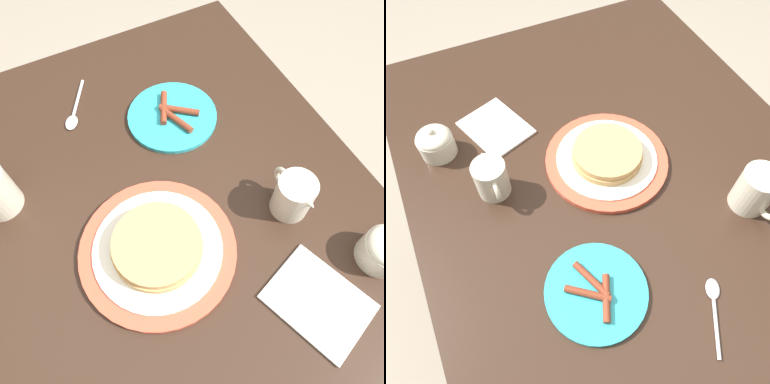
# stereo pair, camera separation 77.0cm
# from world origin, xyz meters

# --- Properties ---
(ground_plane) EXTENTS (8.00, 8.00, 0.00)m
(ground_plane) POSITION_xyz_m (0.00, 0.00, 0.00)
(ground_plane) COLOR gray
(dining_table) EXTENTS (1.15, 0.92, 0.77)m
(dining_table) POSITION_xyz_m (0.00, 0.00, 0.64)
(dining_table) COLOR #332116
(dining_table) RESTS_ON ground_plane
(pancake_plate) EXTENTS (0.28, 0.28, 0.05)m
(pancake_plate) POSITION_xyz_m (-0.01, -0.01, 0.79)
(pancake_plate) COLOR #DB5138
(pancake_plate) RESTS_ON dining_table
(side_plate_bacon) EXTENTS (0.20, 0.20, 0.02)m
(side_plate_bacon) POSITION_xyz_m (0.26, -0.17, 0.78)
(side_plate_bacon) COLOR #2DADBC
(side_plate_bacon) RESTS_ON dining_table
(creamer_pitcher) EXTENTS (0.11, 0.07, 0.09)m
(creamer_pitcher) POSITION_xyz_m (-0.04, -0.27, 0.82)
(creamer_pitcher) COLOR beige
(creamer_pitcher) RESTS_ON dining_table
(napkin) EXTENTS (0.20, 0.18, 0.01)m
(napkin) POSITION_xyz_m (-0.22, -0.21, 0.77)
(napkin) COLOR white
(napkin) RESTS_ON dining_table
(spoon) EXTENTS (0.13, 0.09, 0.01)m
(spoon) POSITION_xyz_m (0.37, 0.02, 0.77)
(spoon) COLOR silver
(spoon) RESTS_ON dining_table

